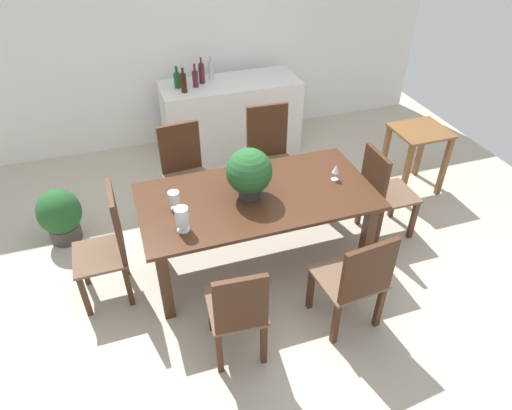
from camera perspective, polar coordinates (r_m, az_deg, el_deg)
The scene contains 21 objects.
ground_plane at distance 4.39m, azimuth -0.01°, elevation -6.48°, with size 7.04×7.04×0.00m, color #BCB29E.
back_wall at distance 5.97m, azimuth -8.41°, elevation 19.86°, with size 6.40×0.10×2.60m, color white.
dining_table at distance 3.96m, azimuth 0.13°, elevation -0.10°, with size 2.01×1.02×0.75m.
chair_near_right at distance 3.53m, azimuth 12.46°, elevation -9.00°, with size 0.52×0.50×0.95m.
chair_far_right at distance 4.88m, azimuth 1.64°, elevation 6.93°, with size 0.49×0.43×1.05m.
chair_foot_end at distance 4.51m, azimuth 15.48°, elevation 1.85°, with size 0.47×0.43×0.95m.
chair_near_left at distance 3.27m, azimuth -2.25°, elevation -13.02°, with size 0.44×0.49×0.94m.
chair_head_end at distance 3.88m, azimuth -17.83°, elevation -4.36°, with size 0.43×0.45×1.04m.
chair_far_left at distance 4.70m, azimuth -9.00°, elevation 4.71°, with size 0.49×0.46×0.99m.
flower_centerpiece at distance 3.74m, azimuth -0.87°, elevation 4.10°, with size 0.39×0.39×0.44m.
crystal_vase_left at distance 3.72m, azimuth -10.21°, elevation 0.83°, with size 0.09×0.09×0.17m.
crystal_vase_center_near at distance 3.48m, azimuth -9.24°, elevation -1.56°, with size 0.11×0.11×0.21m.
wine_glass at distance 4.08m, azimuth 9.95°, elevation 4.40°, with size 0.06×0.06×0.15m.
kitchen_counter at distance 5.83m, azimuth -3.12°, elevation 10.88°, with size 1.67×0.65×0.93m, color silver.
wine_bottle_dark at distance 5.70m, azimuth -5.68°, elevation 16.48°, with size 0.06×0.06×0.29m.
wine_bottle_amber at distance 5.37m, azimuth -9.03°, elevation 14.88°, with size 0.07×0.07×0.28m.
wine_bottle_green at distance 5.59m, azimuth -6.81°, elevation 16.06°, with size 0.07×0.07×0.30m.
wine_bottle_clear at distance 5.50m, azimuth -7.60°, elevation 15.42°, with size 0.07×0.07×0.27m.
wine_bottle_tall at distance 5.51m, azimuth -9.80°, elevation 15.17°, with size 0.08×0.08×0.25m.
side_table at distance 5.31m, azimuth 19.52°, elevation 6.97°, with size 0.56×0.51×0.75m.
potted_plant_floor at distance 4.79m, azimuth -23.28°, elevation -1.16°, with size 0.41×0.41×0.56m.
Camera 1 is at (-1.00, -3.02, 3.02)m, focal length 32.01 mm.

